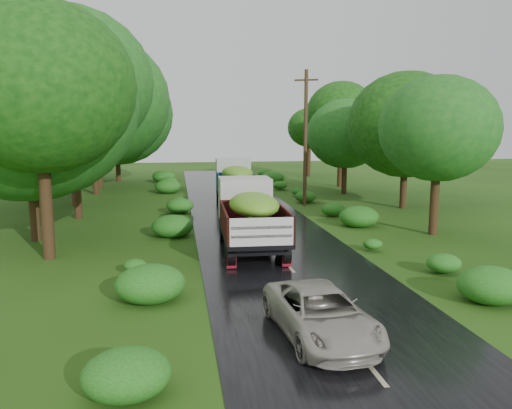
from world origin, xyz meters
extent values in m
plane|color=#193F0D|center=(0.00, 0.00, 0.00)|extent=(120.00, 120.00, 0.00)
cube|color=black|center=(0.00, 5.00, 0.01)|extent=(6.50, 80.00, 0.02)
cube|color=#BFB78C|center=(0.00, -4.00, 0.02)|extent=(0.12, 1.60, 0.00)
cube|color=#BFB78C|center=(0.00, 0.00, 0.02)|extent=(0.12, 1.60, 0.00)
cube|color=#BFB78C|center=(0.00, 4.00, 0.02)|extent=(0.12, 1.60, 0.00)
cube|color=#BFB78C|center=(0.00, 8.00, 0.02)|extent=(0.12, 1.60, 0.00)
cube|color=#BFB78C|center=(0.00, 12.00, 0.02)|extent=(0.12, 1.60, 0.00)
cube|color=#BFB78C|center=(0.00, 16.00, 0.02)|extent=(0.12, 1.60, 0.00)
cube|color=#BFB78C|center=(0.00, 20.00, 0.02)|extent=(0.12, 1.60, 0.00)
cube|color=#BFB78C|center=(0.00, 24.00, 0.02)|extent=(0.12, 1.60, 0.00)
cube|color=#BFB78C|center=(0.00, 28.00, 0.02)|extent=(0.12, 1.60, 0.00)
cube|color=#BFB78C|center=(0.00, 32.00, 0.02)|extent=(0.12, 1.60, 0.00)
cube|color=#BFB78C|center=(0.00, 36.00, 0.02)|extent=(0.12, 1.60, 0.00)
cube|color=#BFB78C|center=(0.00, 40.00, 0.02)|extent=(0.12, 1.60, 0.00)
cube|color=black|center=(-1.04, 6.69, 0.68)|extent=(2.00, 5.98, 0.29)
cylinder|color=black|center=(-2.00, 8.87, 0.53)|extent=(0.33, 1.06, 1.05)
cylinder|color=black|center=(0.04, 8.81, 0.53)|extent=(0.33, 1.06, 1.05)
cylinder|color=black|center=(-2.11, 5.37, 0.53)|extent=(0.33, 1.06, 1.05)
cylinder|color=black|center=(-0.07, 5.31, 0.53)|extent=(0.33, 1.06, 1.05)
cylinder|color=black|center=(-2.14, 4.29, 0.53)|extent=(0.33, 1.06, 1.05)
cylinder|color=black|center=(-0.10, 4.23, 0.53)|extent=(0.33, 1.06, 1.05)
cube|color=maroon|center=(-2.15, 3.93, 0.29)|extent=(0.36, 0.05, 0.47)
cube|color=maroon|center=(-0.11, 3.87, 0.29)|extent=(0.36, 0.05, 0.47)
cube|color=silver|center=(-0.97, 9.05, 1.83)|extent=(2.39, 2.07, 2.00)
cube|color=black|center=(-1.08, 5.58, 0.92)|extent=(2.56, 4.60, 0.17)
cube|color=#40110B|center=(-2.25, 5.62, 1.50)|extent=(0.22, 4.53, 1.00)
cube|color=#40110B|center=(0.09, 5.54, 1.50)|extent=(0.22, 4.53, 1.00)
cube|color=#40110B|center=(-1.01, 7.80, 1.50)|extent=(2.42, 0.16, 1.00)
cube|color=silver|center=(-1.15, 3.36, 1.50)|extent=(2.42, 0.16, 1.00)
ellipsoid|color=#528117|center=(-1.08, 5.58, 2.13)|extent=(2.15, 3.86, 1.05)
cube|color=black|center=(-0.15, 19.50, 0.70)|extent=(2.04, 6.11, 0.30)
cylinder|color=black|center=(-1.12, 21.73, 0.54)|extent=(0.33, 1.08, 1.08)
cylinder|color=black|center=(0.96, 21.67, 0.54)|extent=(0.33, 1.08, 1.08)
cylinder|color=black|center=(-1.23, 18.16, 0.54)|extent=(0.33, 1.08, 1.08)
cylinder|color=black|center=(0.85, 18.09, 0.54)|extent=(0.33, 1.08, 1.08)
cylinder|color=black|center=(-1.27, 17.05, 0.54)|extent=(0.33, 1.08, 1.08)
cylinder|color=black|center=(0.82, 16.99, 0.54)|extent=(0.33, 1.08, 1.08)
cube|color=maroon|center=(-1.28, 16.69, 0.30)|extent=(0.37, 0.05, 0.48)
cube|color=maroon|center=(0.81, 16.62, 0.30)|extent=(0.37, 0.05, 0.48)
cube|color=silver|center=(-0.07, 21.92, 1.87)|extent=(2.44, 2.12, 2.04)
cube|color=black|center=(-0.18, 18.37, 0.94)|extent=(2.62, 4.70, 0.17)
cube|color=navy|center=(-1.37, 18.41, 1.53)|extent=(0.23, 4.63, 1.02)
cube|color=navy|center=(1.01, 18.33, 1.53)|extent=(0.23, 4.63, 1.02)
cube|color=navy|center=(-0.11, 20.64, 1.53)|extent=(2.48, 0.16, 1.02)
cube|color=silver|center=(-0.25, 16.10, 1.53)|extent=(2.48, 0.16, 1.02)
ellipsoid|color=#528117|center=(-0.18, 18.37, 2.18)|extent=(2.20, 3.95, 1.08)
imported|color=#ADA69A|center=(-0.63, -2.22, 0.62)|extent=(2.36, 4.46, 1.20)
cylinder|color=#382616|center=(4.25, 18.12, 4.37)|extent=(0.32, 0.32, 8.74)
cube|color=#382616|center=(4.25, 18.12, 8.08)|extent=(1.43, 0.74, 0.11)
cylinder|color=black|center=(-9.07, 6.63, 3.77)|extent=(0.46, 0.46, 7.53)
ellipsoid|color=#0B3E0D|center=(-9.07, 6.63, 6.63)|extent=(3.81, 3.81, 3.43)
cylinder|color=black|center=(-10.45, 10.04, 3.53)|extent=(0.45, 0.45, 7.06)
ellipsoid|color=#0B3E0D|center=(-10.45, 10.04, 6.21)|extent=(4.40, 4.40, 3.96)
cylinder|color=black|center=(-9.62, 15.62, 3.40)|extent=(0.44, 0.44, 6.81)
ellipsoid|color=#0B3E0D|center=(-9.62, 15.62, 5.99)|extent=(3.56, 3.56, 3.20)
cylinder|color=black|center=(-10.61, 20.25, 4.50)|extent=(0.50, 0.50, 9.01)
ellipsoid|color=#0B3E0D|center=(-10.61, 20.25, 7.93)|extent=(4.59, 4.59, 4.13)
cylinder|color=black|center=(-10.17, 25.86, 3.32)|extent=(0.44, 0.44, 6.64)
ellipsoid|color=#0B3E0D|center=(-10.17, 25.86, 5.84)|extent=(3.60, 3.60, 3.24)
cylinder|color=black|center=(-10.48, 29.93, 4.15)|extent=(0.48, 0.48, 8.29)
ellipsoid|color=#0B3E0D|center=(-10.48, 29.93, 7.30)|extent=(4.91, 4.91, 4.42)
cylinder|color=black|center=(-9.52, 35.12, 3.58)|extent=(0.45, 0.45, 7.16)
ellipsoid|color=#0B3E0D|center=(-9.52, 35.12, 6.30)|extent=(4.59, 4.59, 4.13)
cylinder|color=black|center=(8.12, 8.45, 2.88)|extent=(0.42, 0.42, 5.75)
ellipsoid|color=#16581C|center=(8.12, 8.45, 5.06)|extent=(3.33, 3.33, 2.99)
cylinder|color=black|center=(10.18, 16.10, 2.99)|extent=(0.42, 0.42, 5.98)
ellipsoid|color=#16581C|center=(10.18, 16.10, 5.27)|extent=(3.83, 3.83, 3.45)
cylinder|color=black|center=(8.68, 23.15, 2.62)|extent=(0.41, 0.41, 5.24)
ellipsoid|color=#16581C|center=(8.68, 23.15, 4.61)|extent=(3.42, 3.42, 3.08)
cylinder|color=black|center=(9.90, 27.83, 3.56)|extent=(0.45, 0.45, 7.12)
ellipsoid|color=#16581C|center=(9.90, 27.83, 6.27)|extent=(3.46, 3.46, 3.12)
cylinder|color=black|center=(9.61, 37.12, 2.87)|extent=(0.42, 0.42, 5.73)
ellipsoid|color=#16581C|center=(9.61, 37.12, 5.05)|extent=(3.00, 3.00, 2.70)
camera|label=1|loc=(-4.03, -13.51, 5.15)|focal=35.00mm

